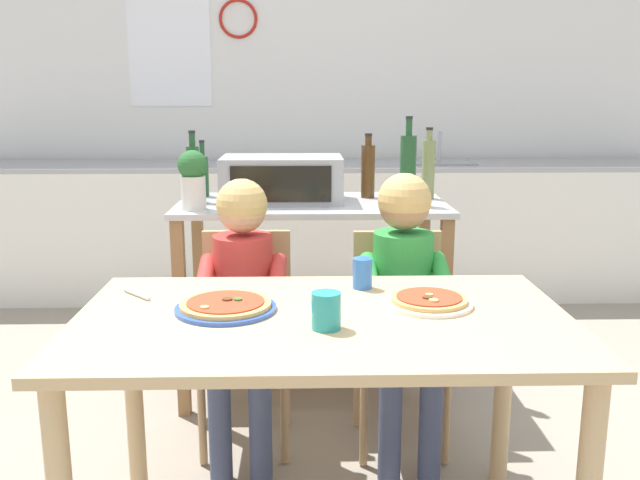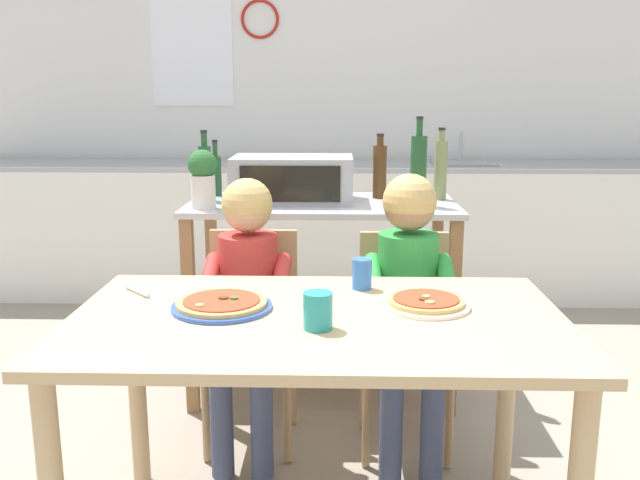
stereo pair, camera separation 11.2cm
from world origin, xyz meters
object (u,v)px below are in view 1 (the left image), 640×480
(pizza_plate_blue_rimmed, at_px, (226,306))
(bottle_clear_vinegar, at_px, (193,172))
(child_in_red_shirt, at_px, (242,286))
(bottle_brown_beer, at_px, (368,170))
(serving_spoon, at_px, (137,294))
(child_in_green_shirt, at_px, (405,281))
(kitchen_island_cart, at_px, (312,264))
(bottle_dark_olive_oil, at_px, (203,174))
(drinking_cup_blue, at_px, (362,273))
(pizza_plate_white, at_px, (429,301))
(dining_chair_left, at_px, (246,322))
(drinking_cup_teal, at_px, (326,311))
(bottle_squat_spirits, at_px, (428,168))
(dining_table, at_px, (323,349))
(bottle_slim_sauce, at_px, (408,168))
(potted_herb_plant, at_px, (193,177))
(dining_chair_right, at_px, (399,323))
(toaster_oven, at_px, (282,179))

(pizza_plate_blue_rimmed, bearing_deg, bottle_clear_vinegar, 102.83)
(child_in_red_shirt, bearing_deg, bottle_brown_beer, 53.61)
(bottle_clear_vinegar, bearing_deg, serving_spoon, -91.63)
(child_in_green_shirt, height_order, pizza_plate_blue_rimmed, child_in_green_shirt)
(child_in_green_shirt, bearing_deg, kitchen_island_cart, 118.54)
(kitchen_island_cart, xyz_separation_m, pizza_plate_blue_rimmed, (-0.26, -1.11, 0.16))
(bottle_dark_olive_oil, bearing_deg, bottle_clear_vinegar, -96.68)
(child_in_green_shirt, bearing_deg, bottle_brown_beer, 95.47)
(pizza_plate_blue_rimmed, relative_size, drinking_cup_blue, 2.98)
(pizza_plate_white, bearing_deg, dining_chair_left, 133.84)
(pizza_plate_blue_rimmed, xyz_separation_m, drinking_cup_teal, (0.28, -0.16, 0.04))
(bottle_brown_beer, distance_m, bottle_clear_vinegar, 0.78)
(bottle_squat_spirits, bearing_deg, dining_table, -112.39)
(child_in_green_shirt, distance_m, pizza_plate_blue_rimmed, 0.78)
(bottle_slim_sauce, relative_size, bottle_clear_vinegar, 1.21)
(kitchen_island_cart, distance_m, pizza_plate_white, 1.13)
(bottle_slim_sauce, relative_size, pizza_plate_white, 1.47)
(dining_table, bearing_deg, child_in_green_shirt, 60.61)
(potted_herb_plant, distance_m, pizza_plate_white, 1.23)
(dining_chair_right, distance_m, pizza_plate_white, 0.65)
(bottle_clear_vinegar, bearing_deg, bottle_squat_spirits, 3.16)
(child_in_green_shirt, bearing_deg, dining_chair_left, 166.46)
(dining_chair_right, distance_m, pizza_plate_blue_rimmed, 0.90)
(dining_table, distance_m, serving_spoon, 0.60)
(bottle_squat_spirits, xyz_separation_m, pizza_plate_white, (-0.20, -1.16, -0.26))
(bottle_slim_sauce, distance_m, child_in_red_shirt, 0.91)
(child_in_green_shirt, relative_size, pizza_plate_blue_rimmed, 3.61)
(bottle_dark_olive_oil, xyz_separation_m, dining_table, (0.52, -1.34, -0.34))
(toaster_oven, distance_m, bottle_dark_olive_oil, 0.41)
(toaster_oven, distance_m, pizza_plate_blue_rimmed, 1.15)
(bottle_squat_spirits, xyz_separation_m, serving_spoon, (-1.07, -1.05, -0.27))
(dining_table, bearing_deg, pizza_plate_white, 15.16)
(kitchen_island_cart, bearing_deg, bottle_dark_olive_oil, 159.61)
(dining_chair_right, relative_size, pizza_plate_white, 3.18)
(bottle_brown_beer, xyz_separation_m, pizza_plate_blue_rimmed, (-0.52, -1.23, -0.25))
(bottle_brown_beer, height_order, potted_herb_plant, bottle_brown_beer)
(pizza_plate_blue_rimmed, bearing_deg, dining_chair_left, 90.00)
(toaster_oven, bearing_deg, serving_spoon, -113.13)
(dining_table, distance_m, child_in_red_shirt, 0.64)
(dining_chair_left, distance_m, pizza_plate_blue_rimmed, 0.70)
(dining_chair_right, height_order, child_in_green_shirt, child_in_green_shirt)
(child_in_green_shirt, bearing_deg, dining_table, -119.39)
(bottle_squat_spirits, height_order, pizza_plate_blue_rimmed, bottle_squat_spirits)
(potted_herb_plant, distance_m, dining_chair_right, 1.02)
(bottle_slim_sauce, height_order, child_in_red_shirt, bottle_slim_sauce)
(dining_chair_right, relative_size, serving_spoon, 5.79)
(kitchen_island_cart, bearing_deg, child_in_green_shirt, -61.46)
(bottle_squat_spirits, distance_m, serving_spoon, 1.52)
(child_in_red_shirt, height_order, serving_spoon, child_in_red_shirt)
(kitchen_island_cart, xyz_separation_m, child_in_green_shirt, (0.33, -0.60, 0.09))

